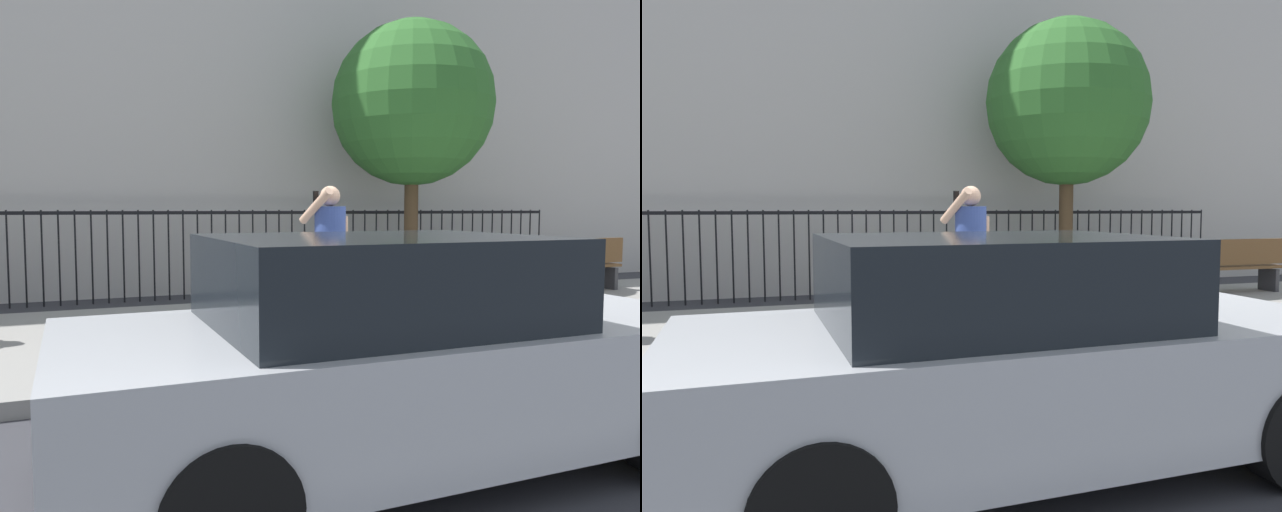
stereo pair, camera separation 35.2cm
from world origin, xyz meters
TOP-DOWN VIEW (x-y plane):
  - ground_plane at (0.00, 0.00)m, footprint 60.00×60.00m
  - sidewalk at (0.00, 2.20)m, footprint 28.00×4.40m
  - building_facade at (0.00, 8.50)m, footprint 28.00×4.00m
  - iron_fence at (0.00, 5.90)m, footprint 12.03×0.04m
  - parked_hatchback at (-1.75, -1.74)m, footprint 4.23×1.92m
  - pedestrian_on_phone at (-1.06, 1.04)m, footprint 0.71×0.52m
  - street_bench at (4.72, 3.31)m, footprint 1.60×0.45m
  - street_tree_near at (2.09, 4.82)m, footprint 2.97×2.97m

SIDE VIEW (x-z plane):
  - ground_plane at x=0.00m, z-range 0.00..0.00m
  - sidewalk at x=0.00m, z-range 0.00..0.15m
  - street_bench at x=4.72m, z-range 0.18..1.13m
  - parked_hatchback at x=-1.75m, z-range -0.02..1.43m
  - iron_fence at x=0.00m, z-range 0.22..1.82m
  - pedestrian_on_phone at x=-1.06m, z-range 0.29..2.00m
  - street_tree_near at x=2.09m, z-range 1.01..6.02m
  - building_facade at x=0.00m, z-range 0.00..12.22m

